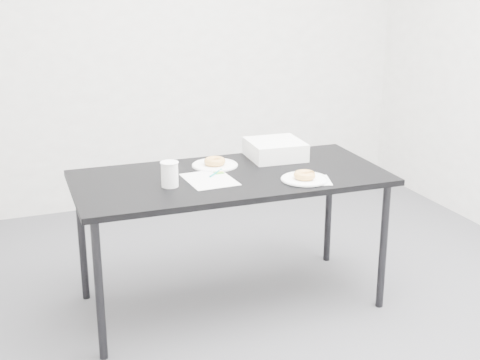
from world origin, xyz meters
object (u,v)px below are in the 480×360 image
object	(u,v)px
plate_far	(215,165)
coffee_cup	(170,174)
scorecard	(210,179)
table	(230,185)
plate_near	(305,179)
bakery_box	(275,149)
pen	(216,173)
donut_near	(305,175)
donut_far	(215,161)

from	to	relation	value
plate_far	coffee_cup	xyz separation A→B (m)	(-0.33, -0.26, 0.06)
scorecard	plate_far	bearing A→B (deg)	62.21
table	plate_far	size ratio (longest dim) A/B	6.59
plate_near	bakery_box	size ratio (longest dim) A/B	0.82
pen	plate_near	bearing A→B (deg)	-79.55
donut_near	plate_far	distance (m)	0.54
donut_far	coffee_cup	bearing A→B (deg)	-142.04
donut_far	coffee_cup	size ratio (longest dim) A/B	0.92
table	bakery_box	size ratio (longest dim) A/B	5.55
bakery_box	table	bearing A→B (deg)	-145.28
coffee_cup	table	bearing A→B (deg)	10.85
table	donut_far	xyz separation A→B (m)	(-0.02, 0.19, 0.08)
pen	donut_near	distance (m)	0.48
scorecard	plate_near	distance (m)	0.49
scorecard	table	bearing A→B (deg)	13.38
table	scorecard	world-z (taller)	scorecard
plate_far	donut_far	distance (m)	0.02
donut_near	plate_far	world-z (taller)	donut_near
pen	coffee_cup	world-z (taller)	coffee_cup
table	bakery_box	distance (m)	0.43
bakery_box	scorecard	bearing A→B (deg)	-149.09
donut_near	coffee_cup	world-z (taller)	coffee_cup
plate_far	donut_far	xyz separation A→B (m)	(0.00, 0.00, 0.02)
scorecard	pen	size ratio (longest dim) A/B	2.15
donut_near	table	bearing A→B (deg)	145.18
pen	donut_near	world-z (taller)	donut_near
donut_far	bakery_box	bearing A→B (deg)	4.08
donut_far	scorecard	bearing A→B (deg)	-115.65
table	plate_far	world-z (taller)	plate_far
plate_far	coffee_cup	bearing A→B (deg)	-142.04
table	donut_near	world-z (taller)	donut_near
table	scorecard	distance (m)	0.15
coffee_cup	bakery_box	bearing A→B (deg)	21.86
scorecard	donut_near	distance (m)	0.49
donut_near	plate_far	xyz separation A→B (m)	(-0.35, 0.42, -0.03)
donut_far	bakery_box	size ratio (longest dim) A/B	0.40
donut_far	plate_near	bearing A→B (deg)	-50.18
donut_near	plate_near	bearing A→B (deg)	90.00
plate_far	bakery_box	distance (m)	0.38
table	coffee_cup	bearing A→B (deg)	-167.54
pen	plate_far	bearing A→B (deg)	27.51
pen	bakery_box	bearing A→B (deg)	-22.82
plate_near	pen	bearing A→B (deg)	145.59
pen	donut_near	size ratio (longest dim) A/B	1.20
donut_far	pen	bearing A→B (deg)	-107.35
table	scorecard	xyz separation A→B (m)	(-0.13, -0.04, 0.06)
plate_far	scorecard	bearing A→B (deg)	-115.65
donut_far	plate_far	bearing A→B (deg)	0.00
scorecard	donut_far	world-z (taller)	donut_far
plate_near	donut_far	world-z (taller)	donut_far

